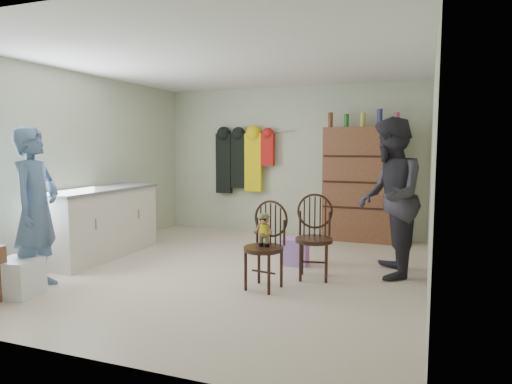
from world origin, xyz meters
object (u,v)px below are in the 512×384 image
at_px(counter, 100,222).
at_px(chair_far, 314,233).
at_px(dresser, 362,184).
at_px(chair_front, 266,239).

xyz_separation_m(counter, chair_far, (2.97, 0.06, 0.04)).
distance_m(counter, dresser, 3.96).
relative_size(chair_front, dresser, 0.45).
xyz_separation_m(chair_front, dresser, (0.62, 2.81, 0.38)).
bearing_deg(counter, dresser, 35.69).
xyz_separation_m(counter, chair_front, (2.58, -0.51, 0.06)).
height_order(chair_far, dresser, dresser).
distance_m(chair_far, dresser, 2.28).
bearing_deg(dresser, chair_front, -102.52).
relative_size(counter, chair_far, 1.93).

